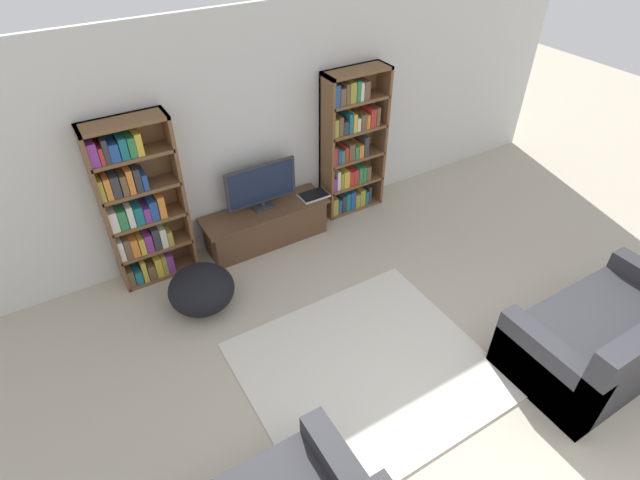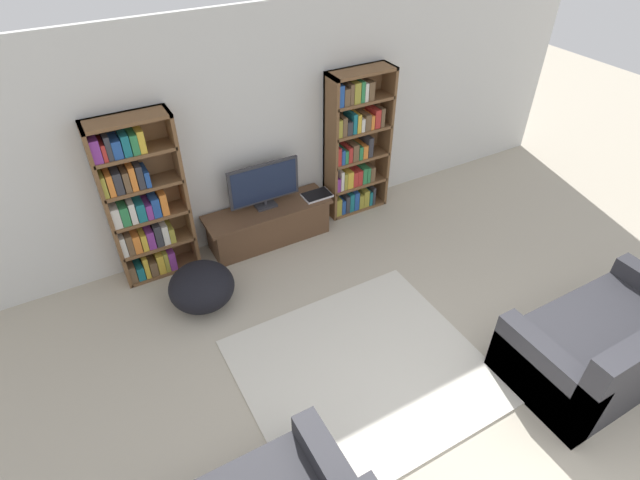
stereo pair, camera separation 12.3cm
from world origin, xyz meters
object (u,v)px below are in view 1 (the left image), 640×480
bookshelf_left (139,207)px  beanbag_ottoman (202,289)px  tv_stand (266,225)px  television (261,186)px  bookshelf_right (350,146)px  couch_right_sofa (607,339)px  laptop (314,195)px

bookshelf_left → beanbag_ottoman: bearing=-69.6°
tv_stand → television: 0.52m
bookshelf_right → television: bookshelf_right is taller
couch_right_sofa → beanbag_ottoman: couch_right_sofa is taller
laptop → couch_right_sofa: (1.17, -3.14, -0.16)m
bookshelf_left → television: bearing=-2.7°
laptop → beanbag_ottoman: size_ratio=0.51×
bookshelf_right → tv_stand: 1.40m
bookshelf_right → couch_right_sofa: (0.56, -3.30, -0.57)m
bookshelf_left → couch_right_sofa: bookshelf_left is taller
laptop → couch_right_sofa: size_ratio=0.20×
tv_stand → couch_right_sofa: size_ratio=0.87×
tv_stand → television: (0.00, 0.05, 0.52)m
tv_stand → couch_right_sofa: (1.79, -3.19, 0.08)m
bookshelf_left → tv_stand: bookshelf_left is taller
bookshelf_left → laptop: bookshelf_left is taller
bookshelf_right → tv_stand: bookshelf_right is taller
beanbag_ottoman → couch_right_sofa: bearing=-41.9°
bookshelf_right → tv_stand: bearing=-174.9°
couch_right_sofa → bookshelf_right: bearing=99.6°
television → laptop: size_ratio=2.47×
bookshelf_left → beanbag_ottoman: 1.04m
bookshelf_left → bookshelf_right: bearing=-0.0°
bookshelf_right → beanbag_ottoman: bearing=-161.7°
bookshelf_left → couch_right_sofa: 4.58m
couch_right_sofa → tv_stand: bearing=119.3°
couch_right_sofa → beanbag_ottoman: size_ratio=2.58×
couch_right_sofa → beanbag_ottoman: bearing=138.1°
television → bookshelf_right: bearing=2.8°
television → couch_right_sofa: bearing=-61.0°
bookshelf_right → beanbag_ottoman: size_ratio=2.74×
bookshelf_left → laptop: 2.00m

